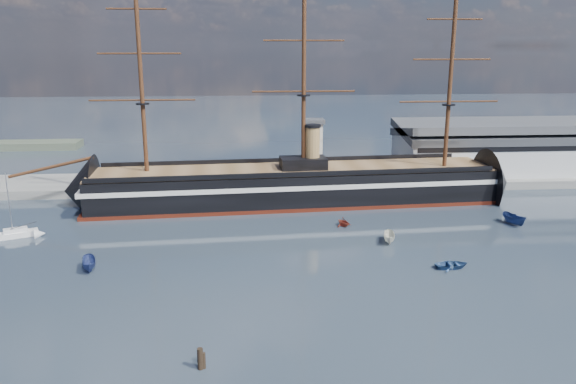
{
  "coord_description": "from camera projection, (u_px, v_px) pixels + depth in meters",
  "views": [
    {
      "loc": [
        -13.8,
        -60.54,
        34.03
      ],
      "look_at": [
        -6.18,
        35.0,
        9.0
      ],
      "focal_mm": 35.0,
      "sensor_mm": 36.0,
      "label": 1
    }
  ],
  "objects": [
    {
      "name": "ground",
      "position": [
        318.0,
        230.0,
        106.63
      ],
      "size": [
        600.0,
        600.0,
        0.0
      ],
      "primitive_type": "plane",
      "color": "#202938",
      "rests_on": "ground"
    },
    {
      "name": "quay",
      "position": [
        339.0,
        184.0,
        142.12
      ],
      "size": [
        180.0,
        18.0,
        2.0
      ],
      "primitive_type": "cube",
      "color": "slate",
      "rests_on": "ground"
    },
    {
      "name": "warehouse",
      "position": [
        517.0,
        148.0,
        147.65
      ],
      "size": [
        63.0,
        21.0,
        11.6
      ],
      "color": "#B7BABC",
      "rests_on": "ground"
    },
    {
      "name": "quay_tower",
      "position": [
        313.0,
        149.0,
        136.22
      ],
      "size": [
        5.0,
        5.0,
        15.0
      ],
      "color": "silver",
      "rests_on": "ground"
    },
    {
      "name": "warship",
      "position": [
        286.0,
        185.0,
        124.55
      ],
      "size": [
        113.36,
        21.84,
        53.94
      ],
      "rotation": [
        0.0,
        0.0,
        0.06
      ],
      "color": "black",
      "rests_on": "ground"
    },
    {
      "name": "sailboat",
      "position": [
        16.0,
        233.0,
        102.73
      ],
      "size": [
        7.82,
        5.08,
        12.11
      ],
      "rotation": [
        0.0,
        0.0,
        0.41
      ],
      "color": "silver",
      "rests_on": "ground"
    },
    {
      "name": "motorboat_a",
      "position": [
        90.0,
        270.0,
        87.7
      ],
      "size": [
        6.7,
        3.87,
        2.53
      ],
      "primitive_type": "imported",
      "rotation": [
        0.0,
        0.0,
        0.26
      ],
      "color": "navy",
      "rests_on": "ground"
    },
    {
      "name": "motorboat_b",
      "position": [
        452.0,
        268.0,
        88.64
      ],
      "size": [
        1.66,
        3.45,
        1.55
      ],
      "primitive_type": "imported",
      "rotation": [
        0.0,
        0.0,
        1.67
      ],
      "color": "#2F5086",
      "rests_on": "ground"
    },
    {
      "name": "motorboat_c",
      "position": [
        389.0,
        243.0,
        99.85
      ],
      "size": [
        6.32,
        3.46,
        2.39
      ],
      "primitive_type": "imported",
      "rotation": [
        0.0,
        0.0,
        -0.22
      ],
      "color": "silver",
      "rests_on": "ground"
    },
    {
      "name": "motorboat_d",
      "position": [
        343.0,
        226.0,
        109.18
      ],
      "size": [
        5.97,
        4.66,
        2.01
      ],
      "primitive_type": "imported",
      "rotation": [
        0.0,
        0.0,
        0.48
      ],
      "color": "maroon",
      "rests_on": "ground"
    },
    {
      "name": "motorboat_f",
      "position": [
        514.0,
        225.0,
        110.01
      ],
      "size": [
        7.2,
        4.36,
        2.71
      ],
      "primitive_type": "imported",
      "rotation": [
        0.0,
        0.0,
        0.3
      ],
      "color": "navy",
      "rests_on": "ground"
    },
    {
      "name": "piling_near_left",
      "position": [
        201.0,
        369.0,
        60.95
      ],
      "size": [
        0.64,
        0.64,
        3.17
      ],
      "primitive_type": "cylinder",
      "color": "black",
      "rests_on": "ground"
    }
  ]
}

